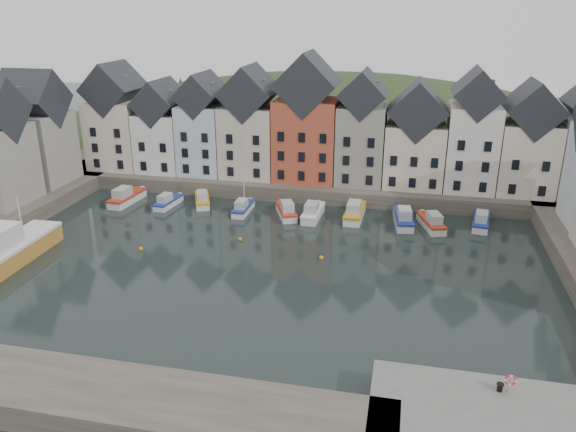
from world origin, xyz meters
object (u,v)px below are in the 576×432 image
(boat_d, at_px, (243,208))
(mooring_bollard, at_px, (500,387))
(life_ring_post, at_px, (510,381))
(large_vessel, at_px, (7,250))
(boat_a, at_px, (126,198))

(boat_d, relative_size, mooring_bollard, 19.10)
(boat_d, distance_m, life_ring_post, 43.88)
(boat_d, relative_size, large_vessel, 0.80)
(mooring_bollard, bearing_deg, life_ring_post, 6.01)
(boat_a, xyz_separation_m, mooring_bollard, (44.30, -33.93, 1.52))
(large_vessel, bearing_deg, boat_d, 44.70)
(mooring_bollard, bearing_deg, boat_a, 142.55)
(large_vessel, xyz_separation_m, life_ring_post, (47.61, -13.38, 1.23))
(life_ring_post, bearing_deg, boat_d, 129.93)
(large_vessel, relative_size, mooring_bollard, 23.92)
(large_vessel, bearing_deg, life_ring_post, -17.08)
(boat_a, height_order, boat_d, boat_d)
(boat_a, bearing_deg, large_vessel, -92.53)
(large_vessel, distance_m, life_ring_post, 49.47)
(large_vessel, bearing_deg, mooring_bollard, -17.33)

